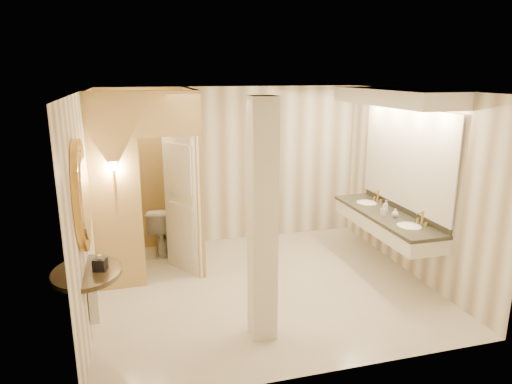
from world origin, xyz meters
TOP-DOWN VIEW (x-y plane):
  - floor at (0.00, 0.00)m, footprint 4.50×4.50m
  - ceiling at (0.00, 0.00)m, footprint 4.50×4.50m
  - wall_back at (0.00, 2.00)m, footprint 4.50×0.02m
  - wall_front at (0.00, -2.00)m, footprint 4.50×0.02m
  - wall_left at (-2.25, 0.00)m, footprint 0.02×4.00m
  - wall_right at (2.25, 0.00)m, footprint 0.02×4.00m
  - toilet_closet at (-1.13, 0.97)m, footprint 1.50×1.55m
  - wall_sconce at (-1.93, 0.43)m, footprint 0.14×0.14m
  - vanity at (1.98, 0.16)m, footprint 0.75×2.42m
  - console_shelf at (-2.21, -0.83)m, footprint 0.91×0.91m
  - pillar at (-0.37, -1.16)m, footprint 0.28×0.28m
  - tissue_box at (-2.08, -0.86)m, footprint 0.16×0.16m
  - toilet at (-1.27, 1.69)m, footprint 0.56×0.84m
  - soap_bottle_a at (1.85, 0.08)m, footprint 0.08×0.08m
  - soap_bottle_b at (1.97, -0.05)m, footprint 0.12×0.12m
  - soap_bottle_c at (1.96, 0.21)m, footprint 0.10×0.10m

SIDE VIEW (x-z plane):
  - floor at x=0.00m, z-range 0.00..0.00m
  - toilet at x=-1.27m, z-range 0.00..0.80m
  - soap_bottle_b at x=1.97m, z-range 0.88..1.00m
  - tissue_box at x=-2.08m, z-range 0.88..1.01m
  - soap_bottle_a at x=1.85m, z-range 0.88..1.02m
  - soap_bottle_c at x=1.96m, z-range 0.88..1.06m
  - console_shelf at x=-2.21m, z-range 0.38..2.29m
  - wall_back at x=0.00m, z-range 0.00..2.70m
  - wall_front at x=0.00m, z-range 0.00..2.70m
  - wall_left at x=-2.25m, z-range 0.00..2.70m
  - wall_right at x=2.25m, z-range 0.00..2.70m
  - pillar at x=-0.37m, z-range 0.00..2.70m
  - toilet_closet at x=-1.13m, z-range 0.04..2.74m
  - vanity at x=1.98m, z-range 0.58..2.67m
  - wall_sconce at x=-1.93m, z-range 1.52..1.94m
  - ceiling at x=0.00m, z-range 2.70..2.70m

